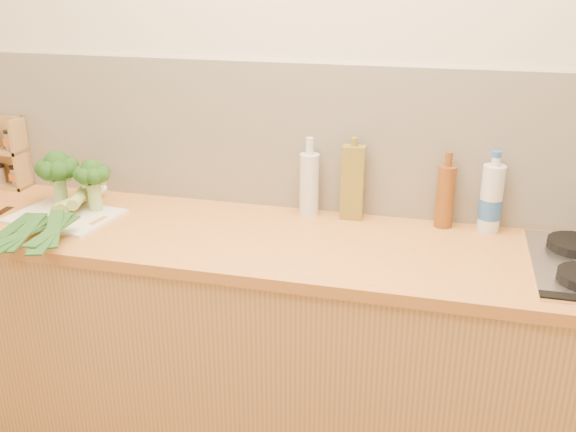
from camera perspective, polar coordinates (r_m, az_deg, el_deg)
name	(u,v)px	position (r m, az deg, el deg)	size (l,w,h in m)	color
room_shell	(320,140)	(2.33, 2.88, 6.80)	(3.50, 3.50, 3.50)	beige
counter	(300,353)	(2.37, 1.09, -12.11)	(3.20, 0.62, 0.90)	tan
chopping_board	(65,216)	(2.47, -19.23, -0.01)	(0.37, 0.27, 0.01)	silver
broccoli_left	(57,168)	(2.53, -19.82, 4.02)	(0.16, 0.16, 0.21)	#8EB268
broccoli_right	(92,175)	(2.44, -17.01, 3.47)	(0.13, 0.13, 0.19)	#8EB268
leek_front	(55,210)	(2.46, -19.99, 0.50)	(0.17, 0.69, 0.04)	white
leek_mid	(62,209)	(2.40, -19.44, 0.59)	(0.11, 0.69, 0.04)	white
leek_back	(73,205)	(2.38, -18.56, 0.97)	(0.25, 0.68, 0.04)	white
oil_tin	(353,182)	(2.29, 5.78, 3.01)	(0.08, 0.05, 0.30)	olive
glass_bottle	(309,183)	(2.32, 1.90, 2.93)	(0.07, 0.07, 0.29)	silver
amber_bottle	(445,195)	(2.28, 13.81, 1.80)	(0.06, 0.06, 0.27)	brown
water_bottle	(491,200)	(2.29, 17.59, 1.33)	(0.08, 0.08, 0.26)	silver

